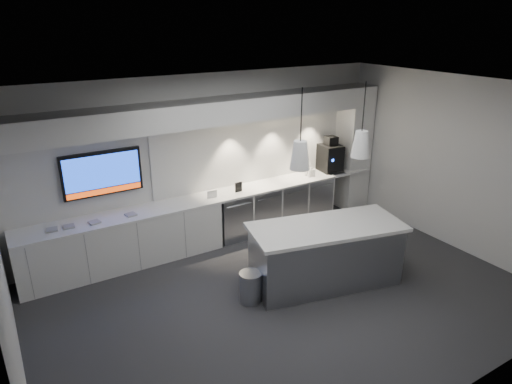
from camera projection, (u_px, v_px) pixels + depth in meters
floor at (286, 297)px, 6.76m from camera, size 7.00×7.00×0.00m
ceiling at (292, 92)px, 5.68m from camera, size 7.00×7.00×0.00m
wall_back at (209, 158)px, 8.22m from camera, size 7.00×0.00×7.00m
wall_front at (444, 291)px, 4.23m from camera, size 7.00×0.00×7.00m
wall_left at (1, 273)px, 4.53m from camera, size 0.00×7.00×7.00m
wall_right at (454, 163)px, 7.92m from camera, size 0.00×7.00×7.00m
back_counter at (218, 196)px, 8.18m from camera, size 6.80×0.65×0.04m
left_base_cabinets at (124, 241)px, 7.49m from camera, size 3.30×0.63×0.86m
fridge_unit_a at (231, 216)px, 8.46m from camera, size 0.60×0.61×0.85m
fridge_unit_b at (260, 209)px, 8.77m from camera, size 0.60×0.61×0.85m
fridge_unit_c at (287, 203)px, 9.07m from camera, size 0.60×0.61×0.85m
fridge_unit_d at (312, 196)px, 9.38m from camera, size 0.60×0.61×0.85m
backsplash at (266, 147)px, 8.76m from camera, size 4.60×0.03×1.30m
soffit at (215, 111)px, 7.65m from camera, size 6.90×0.60×0.40m
column at (353, 148)px, 9.60m from camera, size 0.55×0.55×2.60m
wall_tv at (102, 173)px, 7.23m from camera, size 1.25×0.07×0.72m
island at (325, 254)px, 6.96m from camera, size 2.47×1.49×0.98m
bin at (251, 287)px, 6.59m from camera, size 0.36×0.36×0.46m
coffee_machine at (330, 157)px, 9.34m from camera, size 0.44×0.60×0.73m
sign_black at (239, 187)px, 8.28m from camera, size 0.14×0.03×0.18m
sign_white at (212, 194)px, 8.00m from camera, size 0.18×0.03×0.14m
cup_cluster at (310, 172)px, 9.11m from camera, size 0.17×0.17×0.14m
tray_a at (52, 230)px, 6.80m from camera, size 0.17×0.17×0.02m
tray_b at (69, 226)px, 6.90m from camera, size 0.17×0.17×0.02m
tray_c at (94, 222)px, 7.05m from camera, size 0.19×0.19×0.02m
tray_d at (131, 215)px, 7.32m from camera, size 0.18×0.18×0.02m
pendant_left at (300, 155)px, 6.10m from camera, size 0.27×0.27×1.09m
pendant_right at (361, 144)px, 6.63m from camera, size 0.27×0.27×1.09m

